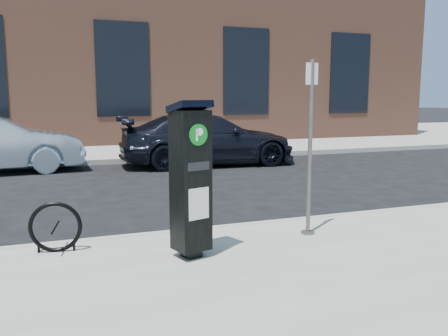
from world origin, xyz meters
name	(u,v)px	position (x,y,z in m)	size (l,w,h in m)	color
ground	(245,233)	(0.00, 0.00, 0.00)	(120.00, 120.00, 0.00)	black
sidewalk_far	(118,142)	(0.00, 14.00, 0.07)	(60.00, 12.00, 0.15)	gray
curb_near	(246,229)	(0.00, -0.02, 0.07)	(60.00, 0.12, 0.16)	#9E9B93
curb_far	(144,160)	(0.00, 8.02, 0.07)	(60.00, 0.12, 0.16)	#9E9B93
building	(107,50)	(0.00, 17.00, 4.15)	(28.00, 10.05, 8.25)	brown
parking_kiosk	(191,178)	(-1.15, -1.12, 1.08)	(0.51, 0.47, 1.82)	black
sign_pole	(310,149)	(0.61, -0.76, 1.31)	(0.20, 0.19, 2.34)	#5D5952
bike_rack	(55,227)	(-2.64, -0.40, 0.45)	(0.62, 0.15, 0.62)	black
car_dark	(208,139)	(1.69, 6.93, 0.75)	(2.10, 5.16, 1.50)	black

